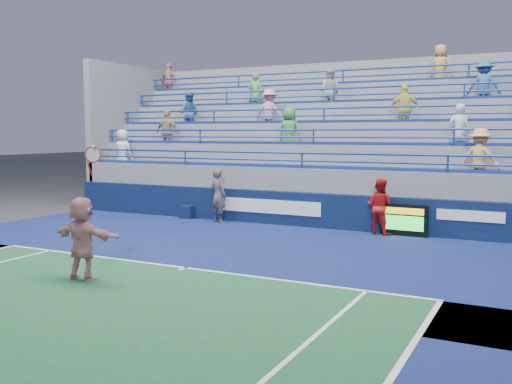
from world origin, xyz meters
The scene contains 8 objects.
ground centered at (0.00, 0.00, 0.00)m, with size 120.00×120.00×0.00m, color #333538.
sponsor_wall centered at (0.00, 6.50, 0.55)m, with size 18.00×0.32×1.10m.
bleacher_stand centered at (0.00, 10.27, 1.55)m, with size 18.00×5.60×6.13m.
serve_speed_board centered at (3.41, 6.24, 0.47)m, with size 1.35×0.19×0.93m.
judge_chair centered at (-4.11, 6.31, 0.27)m, with size 0.47×0.47×0.83m.
tennis_player centered at (-1.31, -1.74, 0.86)m, with size 1.59×0.52×2.75m.
line_judge centered at (-2.72, 6.01, 0.91)m, with size 0.67×0.44×1.82m, color #151B3A.
ball_girl centered at (2.69, 6.21, 0.83)m, with size 0.81×0.63×1.66m, color red.
Camera 1 is at (7.00, -10.29, 2.98)m, focal length 40.00 mm.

